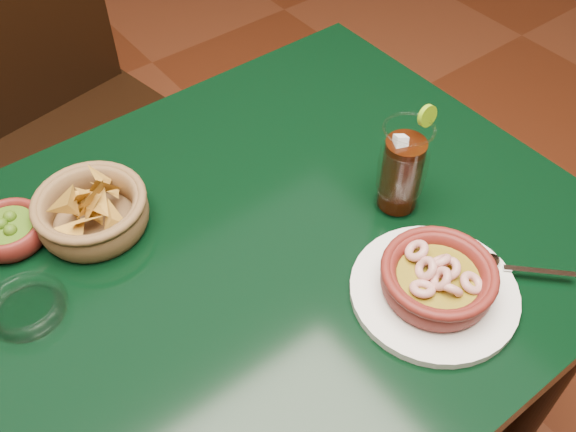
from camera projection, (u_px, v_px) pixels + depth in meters
dining_table at (208, 319)px, 0.98m from camera, size 1.20×0.80×0.75m
dining_chair at (75, 121)px, 1.48m from camera, size 0.52×0.52×0.98m
shrimp_plate at (437, 282)px, 0.87m from camera, size 0.29×0.23×0.07m
chip_basket at (92, 211)px, 0.96m from camera, size 0.20×0.20×0.13m
guacamole_ramekin at (9, 230)px, 0.94m from camera, size 0.13×0.13×0.04m
cola_drink at (402, 169)px, 0.95m from camera, size 0.15×0.15×0.18m
glass_ashtray at (27, 307)px, 0.86m from camera, size 0.12×0.12×0.03m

